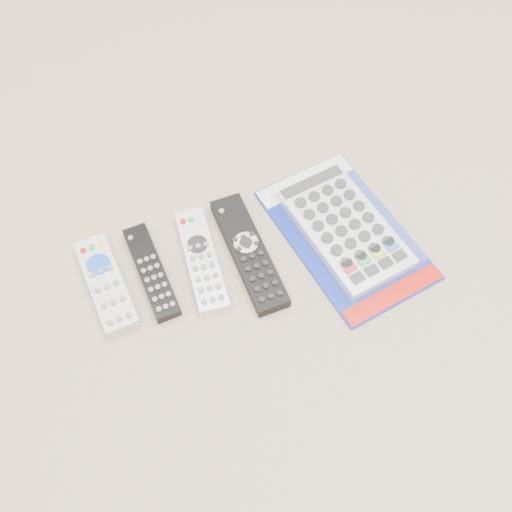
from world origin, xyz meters
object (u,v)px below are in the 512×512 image
object	(u,v)px
remote_slim_black	(151,272)
remote_silver_dvd	(202,260)
remote_small_grey	(106,284)
jumbo_remote_packaged	(345,227)
remote_large_black	(249,253)

from	to	relation	value
remote_slim_black	remote_silver_dvd	xyz separation A→B (m)	(0.08, -0.01, 0.00)
remote_small_grey	jumbo_remote_packaged	size ratio (longest dim) A/B	0.55
remote_slim_black	remote_silver_dvd	distance (m)	0.08
remote_silver_dvd	jumbo_remote_packaged	distance (m)	0.23
remote_slim_black	jumbo_remote_packaged	distance (m)	0.31
remote_silver_dvd	remote_slim_black	bearing A→B (deg)	179.72
jumbo_remote_packaged	remote_large_black	bearing A→B (deg)	166.38
remote_slim_black	jumbo_remote_packaged	bearing A→B (deg)	-9.61
remote_large_black	jumbo_remote_packaged	xyz separation A→B (m)	(0.16, -0.01, 0.01)
remote_silver_dvd	remote_large_black	distance (m)	0.07
remote_silver_dvd	jumbo_remote_packaged	xyz separation A→B (m)	(0.23, -0.03, 0.01)
remote_small_grey	jumbo_remote_packaged	world-z (taller)	jumbo_remote_packaged
remote_small_grey	remote_silver_dvd	world-z (taller)	remote_small_grey
remote_silver_dvd	remote_large_black	world-z (taller)	remote_large_black
remote_slim_black	remote_silver_dvd	size ratio (longest dim) A/B	0.91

